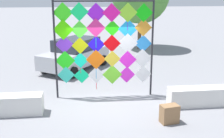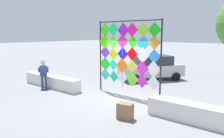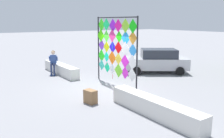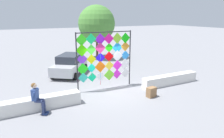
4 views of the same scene
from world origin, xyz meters
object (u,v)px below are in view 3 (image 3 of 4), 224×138
object	(u,v)px
cardboard_box_large	(90,97)
seated_vendor	(53,61)
parked_car	(157,61)
kite_display_rack	(116,46)

from	to	relation	value
cardboard_box_large	seated_vendor	bearing A→B (deg)	173.05
seated_vendor	parked_car	distance (m)	6.40
seated_vendor	cardboard_box_large	bearing A→B (deg)	-6.95
parked_car	cardboard_box_large	distance (m)	6.90
seated_vendor	kite_display_rack	bearing A→B (deg)	22.38
parked_car	cardboard_box_large	world-z (taller)	parked_car
parked_car	cardboard_box_large	bearing A→B (deg)	-66.91
kite_display_rack	parked_car	size ratio (longest dim) A/B	0.85
kite_display_rack	seated_vendor	bearing A→B (deg)	-157.62
kite_display_rack	seated_vendor	distance (m)	4.57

